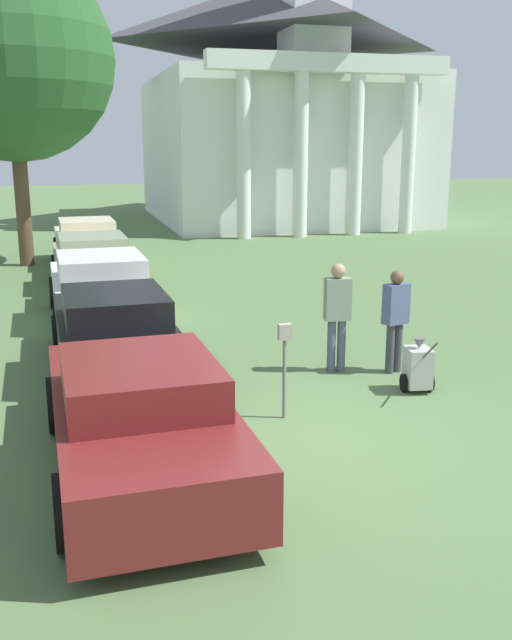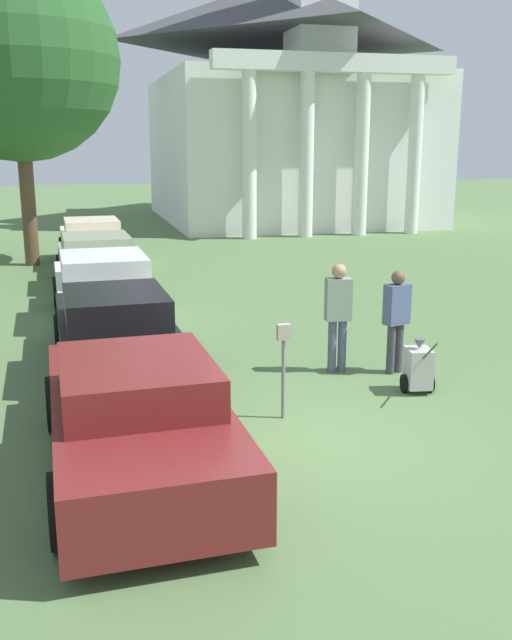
% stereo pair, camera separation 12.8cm
% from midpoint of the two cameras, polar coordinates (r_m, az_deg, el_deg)
% --- Properties ---
extents(ground_plane, '(120.00, 120.00, 0.00)m').
position_cam_midpoint_polar(ground_plane, '(9.34, 4.44, -9.43)').
color(ground_plane, '#517042').
extents(parked_car_maroon, '(2.13, 4.78, 1.38)m').
position_cam_midpoint_polar(parked_car_maroon, '(8.34, -9.74, -7.64)').
color(parked_car_maroon, maroon).
rests_on(parked_car_maroon, ground_plane).
extents(parked_car_black, '(2.03, 4.83, 1.42)m').
position_cam_midpoint_polar(parked_car_black, '(11.78, -11.51, -1.23)').
color(parked_car_black, black).
rests_on(parked_car_black, ground_plane).
extents(parked_car_white, '(2.20, 5.07, 1.45)m').
position_cam_midpoint_polar(parked_car_white, '(15.46, -12.50, 2.37)').
color(parked_car_white, silver).
rests_on(parked_car_white, ground_plane).
extents(parked_car_sage, '(2.15, 5.04, 1.39)m').
position_cam_midpoint_polar(parked_car_sage, '(19.28, -13.12, 4.50)').
color(parked_car_sage, gray).
rests_on(parked_car_sage, ground_plane).
extents(parked_car_cream, '(2.06, 4.73, 1.45)m').
position_cam_midpoint_polar(parked_car_cream, '(22.68, -13.50, 5.97)').
color(parked_car_cream, beige).
rests_on(parked_car_cream, ground_plane).
extents(parking_meter, '(0.18, 0.09, 1.34)m').
position_cam_midpoint_polar(parking_meter, '(9.67, 1.92, -2.66)').
color(parking_meter, slate).
rests_on(parking_meter, ground_plane).
extents(person_worker, '(0.44, 0.26, 1.82)m').
position_cam_midpoint_polar(person_worker, '(11.73, 6.21, 0.78)').
color(person_worker, '#515670').
rests_on(person_worker, ground_plane).
extents(person_supervisor, '(0.47, 0.33, 1.72)m').
position_cam_midpoint_polar(person_supervisor, '(11.83, 10.80, 0.40)').
color(person_supervisor, '#3F3F47').
rests_on(person_supervisor, ground_plane).
extents(equipment_cart, '(0.51, 1.00, 1.00)m').
position_cam_midpoint_polar(equipment_cart, '(11.13, 12.50, -3.70)').
color(equipment_cart, '#B2B2AD').
rests_on(equipment_cart, ground_plane).
extents(church, '(11.94, 14.12, 22.07)m').
position_cam_midpoint_polar(church, '(35.89, 1.79, 17.50)').
color(church, white).
rests_on(church, ground_plane).
extents(shade_tree, '(5.98, 5.98, 9.11)m').
position_cam_midpoint_polar(shade_tree, '(23.21, -19.14, 19.19)').
color(shade_tree, brown).
rests_on(shade_tree, ground_plane).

